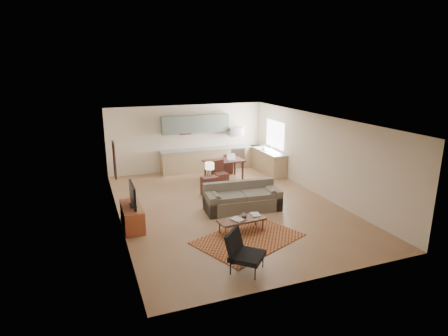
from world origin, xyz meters
name	(u,v)px	position (x,y,z in m)	size (l,w,h in m)	color
room	(228,164)	(0.00, 0.00, 1.35)	(9.00, 9.00, 9.00)	#926849
kitchen_counter_back	(211,159)	(0.90, 4.18, 0.46)	(4.26, 0.64, 0.92)	tan
kitchen_counter_right	(267,161)	(2.93, 3.00, 0.46)	(0.64, 2.26, 0.92)	tan
kitchen_range	(235,157)	(2.00, 4.18, 0.45)	(0.62, 0.62, 0.90)	#A5A8AD
kitchen_microwave	(235,131)	(2.00, 4.20, 1.55)	(0.62, 0.40, 0.35)	#A5A8AD
upper_cabinets	(196,124)	(0.30, 4.33, 1.95)	(2.80, 0.34, 0.70)	slate
window_right	(275,134)	(3.23, 3.00, 1.55)	(0.02, 1.40, 1.05)	white
wall_art_left	(115,160)	(-3.21, 0.90, 1.55)	(0.06, 0.42, 1.10)	brown
triptych	(185,129)	(-0.10, 4.47, 1.75)	(1.70, 0.04, 0.50)	beige
rug	(248,239)	(-0.35, -2.35, 0.01)	(2.52, 1.74, 0.02)	maroon
sofa	(243,197)	(0.30, -0.47, 0.41)	(2.36, 1.03, 0.82)	#61594B
coffee_table	(241,225)	(-0.35, -1.89, 0.19)	(1.25, 0.50, 0.38)	#48291C
book_a	(234,221)	(-0.59, -1.97, 0.39)	(0.35, 0.40, 0.03)	maroon
book_b	(251,215)	(-0.01, -1.76, 0.38)	(0.27, 0.34, 0.02)	navy
vase	(244,215)	(-0.25, -1.84, 0.45)	(0.17, 0.17, 0.16)	black
armchair	(247,252)	(-1.00, -3.71, 0.43)	(0.76, 0.76, 0.87)	black
tv_credenza	(132,217)	(-2.98, -0.55, 0.30)	(0.51, 1.32, 0.61)	#984225
tv	(133,195)	(-2.93, -0.55, 0.91)	(0.10, 1.01, 0.61)	black
console_table	(210,186)	(-0.18, 1.19, 0.32)	(0.54, 0.36, 0.63)	#3B1D18
table_lamp	(210,170)	(-0.18, 1.19, 0.88)	(0.31, 0.31, 0.50)	beige
dining_table	(224,170)	(0.91, 2.69, 0.38)	(1.49, 0.85, 0.75)	#3B1D18
dining_chair_near	(221,173)	(0.53, 2.01, 0.46)	(0.44, 0.46, 0.91)	#3B1D18
dining_chair_far	(227,163)	(1.28, 3.38, 0.43)	(0.41, 0.43, 0.85)	#3B1D18
laptop	(232,157)	(1.21, 2.59, 0.87)	(0.32, 0.24, 0.24)	#A5A8AD
soap_bottle	(264,147)	(2.83, 3.14, 1.02)	(0.09, 0.09, 0.19)	beige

